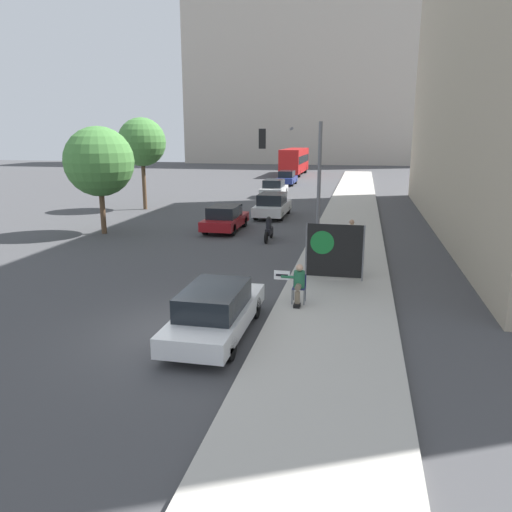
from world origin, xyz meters
TOP-DOWN VIEW (x-y plane):
  - ground_plane at (0.00, 0.00)m, footprint 160.00×160.00m
  - sidewalk_curb at (3.70, 15.00)m, footprint 3.61×90.00m
  - building_backdrop_far at (-2.00, 82.84)m, footprint 52.00×12.00m
  - seated_protester at (2.57, 2.48)m, footprint 0.98×0.77m
  - jogger_on_sidewalk at (4.04, 6.23)m, footprint 0.34×0.34m
  - pedestrian_behind at (4.00, 8.83)m, footprint 0.34×0.34m
  - protest_banner at (3.48, 5.31)m, footprint 2.07×0.06m
  - traffic_light_pole at (1.56, 9.76)m, footprint 2.71×2.48m
  - parked_car_curbside at (0.69, -0.09)m, footprint 1.72×4.71m
  - car_on_road_nearest at (-3.05, 14.39)m, footprint 1.77×4.26m
  - car_on_road_midblock at (-1.32, 19.69)m, footprint 1.84×4.66m
  - car_on_road_distant at (-3.08, 30.33)m, footprint 1.82×4.36m
  - car_on_road_far_lane at (-3.51, 40.63)m, footprint 1.73×4.41m
  - city_bus_on_road at (-4.53, 54.12)m, footprint 2.48×11.33m
  - motorcycle_on_road at (-0.17, 12.26)m, footprint 0.28×2.03m
  - street_tree_near_curb at (-9.31, 12.28)m, footprint 3.67×3.67m
  - street_tree_midblock at (-10.88, 21.15)m, footprint 3.35×3.35m

SIDE VIEW (x-z plane):
  - ground_plane at x=0.00m, z-range 0.00..0.00m
  - sidewalk_curb at x=3.70m, z-range 0.00..0.18m
  - motorcycle_on_road at x=-0.17m, z-range -0.08..1.16m
  - parked_car_curbside at x=0.69m, z-range 0.01..1.39m
  - car_on_road_nearest at x=-3.05m, z-range 0.00..1.42m
  - car_on_road_distant at x=-3.08m, z-range 0.00..1.48m
  - car_on_road_far_lane at x=-3.51m, z-range -0.01..1.50m
  - car_on_road_midblock at x=-1.32m, z-range -0.01..1.54m
  - seated_protester at x=2.57m, z-range 0.23..1.45m
  - pedestrian_behind at x=4.00m, z-range 0.19..1.81m
  - jogger_on_sidewalk at x=4.04m, z-range 0.20..1.93m
  - protest_banner at x=3.48m, z-range 0.23..2.25m
  - city_bus_on_road at x=-4.53m, z-range 0.25..3.64m
  - street_tree_near_curb at x=-9.31m, z-range 1.00..6.70m
  - traffic_light_pole at x=1.56m, z-range 1.14..6.76m
  - street_tree_midblock at x=-10.88m, z-range 1.50..7.91m
  - building_backdrop_far at x=-2.00m, z-range 0.00..35.42m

